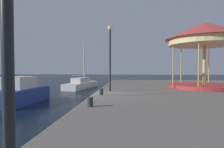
% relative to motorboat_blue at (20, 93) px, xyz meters
% --- Properties ---
extents(ground_plane, '(120.00, 120.00, 0.00)m').
position_rel_motorboat_blue_xyz_m(ground_plane, '(5.26, -0.44, -0.71)').
color(ground_plane, black).
extents(quay_dock, '(14.76, 28.80, 0.80)m').
position_rel_motorboat_blue_xyz_m(quay_dock, '(12.64, -0.44, -0.31)').
color(quay_dock, slate).
rests_on(quay_dock, ground).
extents(motorboat_blue, '(2.46, 4.60, 1.86)m').
position_rel_motorboat_blue_xyz_m(motorboat_blue, '(0.00, 0.00, 0.00)').
color(motorboat_blue, navy).
rests_on(motorboat_blue, ground).
extents(motorboat_yellow, '(2.64, 5.47, 1.40)m').
position_rel_motorboat_blue_xyz_m(motorboat_yellow, '(-3.48, 4.50, -0.19)').
color(motorboat_yellow, gold).
rests_on(motorboat_yellow, ground).
extents(sailboat_white, '(2.99, 6.90, 5.31)m').
position_rel_motorboat_blue_xyz_m(sailboat_white, '(1.83, 10.03, -0.20)').
color(sailboat_white, white).
rests_on(sailboat_white, ground).
extents(carousel, '(6.38, 6.38, 5.44)m').
position_rel_motorboat_blue_xyz_m(carousel, '(13.82, 3.72, 4.12)').
color(carousel, '#B23333').
rests_on(carousel, quay_dock).
extents(lamp_post_mid_promenade, '(0.36, 0.36, 4.68)m').
position_rel_motorboat_blue_xyz_m(lamp_post_mid_promenade, '(6.21, 1.00, 3.26)').
color(lamp_post_mid_promenade, black).
rests_on(lamp_post_mid_promenade, quay_dock).
extents(bollard_center, '(0.24, 0.24, 0.40)m').
position_rel_motorboat_blue_xyz_m(bollard_center, '(5.88, -4.48, 0.29)').
color(bollard_center, '#2D2D33').
rests_on(bollard_center, quay_dock).
extents(bollard_north, '(0.24, 0.24, 0.40)m').
position_rel_motorboat_blue_xyz_m(bollard_north, '(5.86, -1.00, 0.29)').
color(bollard_north, '#2D2D33').
rests_on(bollard_north, quay_dock).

